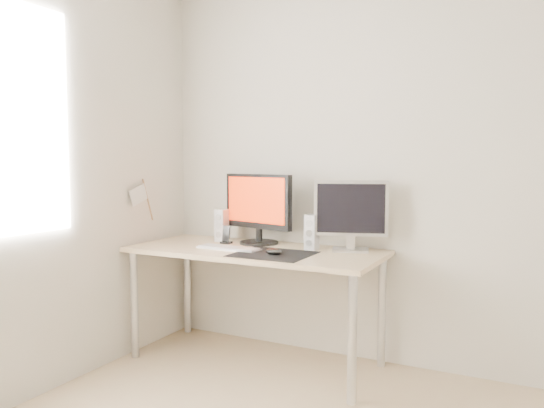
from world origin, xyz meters
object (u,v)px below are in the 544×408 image
(speaker_right, at_px, (312,232))
(desk, at_px, (255,261))
(mouse, at_px, (274,252))
(keyboard, at_px, (229,248))
(second_monitor, at_px, (351,212))
(main_monitor, at_px, (258,206))
(phone_dock, at_px, (226,238))
(speaker_left, at_px, (222,225))

(speaker_right, bearing_deg, desk, -159.73)
(mouse, height_order, keyboard, mouse)
(second_monitor, height_order, keyboard, second_monitor)
(desk, relative_size, main_monitor, 2.94)
(mouse, relative_size, main_monitor, 0.19)
(second_monitor, distance_m, keyboard, 0.79)
(second_monitor, bearing_deg, phone_dock, -173.61)
(second_monitor, distance_m, speaker_left, 0.93)
(second_monitor, height_order, speaker_right, second_monitor)
(second_monitor, xyz_separation_m, phone_dock, (-0.84, -0.09, -0.20))
(main_monitor, relative_size, speaker_right, 2.46)
(speaker_left, bearing_deg, speaker_right, -4.40)
(phone_dock, bearing_deg, keyboard, -54.21)
(speaker_left, distance_m, phone_dock, 0.14)
(speaker_left, relative_size, phone_dock, 1.85)
(main_monitor, distance_m, speaker_left, 0.32)
(second_monitor, bearing_deg, speaker_right, -163.17)
(mouse, distance_m, phone_dock, 0.55)
(desk, xyz_separation_m, main_monitor, (-0.08, 0.18, 0.33))
(second_monitor, bearing_deg, main_monitor, -179.14)
(main_monitor, relative_size, speaker_left, 2.46)
(speaker_right, bearing_deg, mouse, -114.27)
(speaker_left, bearing_deg, mouse, -30.03)
(desk, relative_size, phone_dock, 13.39)
(second_monitor, xyz_separation_m, keyboard, (-0.70, -0.28, -0.23))
(mouse, distance_m, main_monitor, 0.50)
(second_monitor, relative_size, phone_dock, 3.69)
(main_monitor, height_order, keyboard, main_monitor)
(second_monitor, height_order, phone_dock, second_monitor)
(speaker_right, bearing_deg, phone_dock, -177.70)
(mouse, xyz_separation_m, desk, (-0.21, 0.15, -0.10))
(main_monitor, distance_m, second_monitor, 0.64)
(speaker_left, distance_m, keyboard, 0.36)
(desk, relative_size, keyboard, 3.77)
(mouse, distance_m, desk, 0.28)
(mouse, distance_m, speaker_left, 0.66)
(speaker_right, bearing_deg, speaker_left, 175.60)
(main_monitor, distance_m, phone_dock, 0.31)
(second_monitor, bearing_deg, desk, -161.12)
(desk, height_order, second_monitor, second_monitor)
(speaker_left, bearing_deg, main_monitor, 1.31)
(main_monitor, xyz_separation_m, speaker_right, (0.41, -0.06, -0.14))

